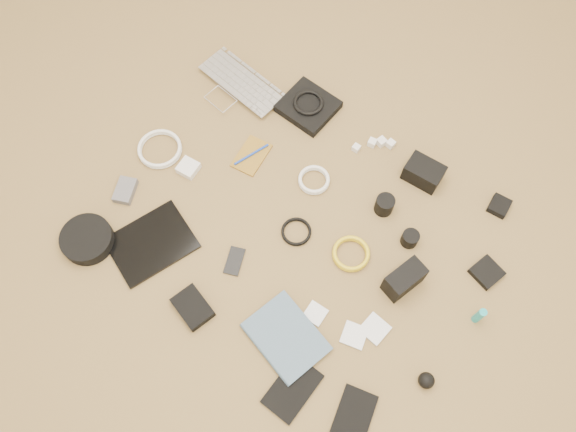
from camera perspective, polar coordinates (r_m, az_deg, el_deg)
The scene contains 33 objects.
laptop at distance 2.24m, azimuth -5.64°, elevation 12.54°, with size 0.35×0.25×0.03m, color silver.
headphone_pouch at distance 2.19m, azimuth 2.07°, elevation 11.06°, with size 0.19×0.18×0.03m, color black.
headphones at distance 2.17m, azimuth 2.09°, elevation 11.44°, with size 0.12×0.12×0.01m, color black.
charger_a at distance 2.12m, azimuth 8.54°, elevation 7.38°, with size 0.03×0.03×0.03m, color white.
charger_b at distance 2.13m, azimuth 10.38°, elevation 7.21°, with size 0.03×0.03×0.03m, color white.
charger_c at distance 2.13m, azimuth 9.47°, elevation 7.44°, with size 0.03×0.03×0.03m, color white.
charger_d at distance 2.10m, azimuth 6.94°, elevation 6.87°, with size 0.03×0.03×0.02m, color white.
dslr_camera at distance 2.07m, azimuth 13.61°, elevation 4.31°, with size 0.13×0.09×0.08m, color black.
lens_pouch at distance 2.11m, azimuth 20.67°, elevation 0.97°, with size 0.06×0.07×0.03m, color black.
notebook_olive at distance 2.09m, azimuth -3.73°, elevation 6.15°, with size 0.10×0.15×0.01m, color olive.
pen_blue at distance 2.08m, azimuth -3.74°, elevation 6.27°, with size 0.01×0.01×0.15m, color #1436AA.
cable_white_a at distance 2.03m, azimuth 2.64°, elevation 3.59°, with size 0.11×0.11×0.01m, color white.
lens_a at distance 1.98m, azimuth 9.77°, elevation 1.13°, with size 0.07×0.07×0.07m, color black.
lens_b at distance 1.95m, azimuth 12.28°, elevation -2.25°, with size 0.06×0.06×0.05m, color black.
card_reader at distance 2.00m, azimuth 19.54°, elevation -5.42°, with size 0.09×0.09×0.02m, color black.
power_brick at distance 2.08m, azimuth -10.10°, elevation 4.83°, with size 0.07×0.07×0.03m, color white.
cable_white_b at distance 2.14m, azimuth -12.85°, elevation 6.56°, with size 0.16×0.16×0.01m, color white.
cable_black at distance 1.94m, azimuth 0.85°, elevation -1.66°, with size 0.10×0.10×0.01m, color black.
cable_yellow at distance 1.92m, azimuth 6.39°, elevation -3.90°, with size 0.13×0.13×0.01m, color gold.
flash at distance 1.87m, azimuth 11.71°, elevation -6.32°, with size 0.07×0.13×0.10m, color black.
lens_cleaner at distance 1.91m, azimuth 18.85°, elevation -9.56°, with size 0.03×0.03×0.09m, color teal.
battery_charger at distance 2.08m, azimuth -16.20°, elevation 2.50°, with size 0.06×0.10×0.03m, color #58575C.
tablet at distance 1.98m, azimuth -13.68°, elevation -2.70°, with size 0.21×0.27×0.01m, color black.
phone at distance 1.91m, azimuth -5.46°, elevation -4.58°, with size 0.05×0.10×0.01m, color black.
filter_case_left at distance 1.85m, azimuth 2.80°, elevation -9.87°, with size 0.06×0.06×0.01m, color silver.
filter_case_mid at distance 1.85m, azimuth 6.73°, elevation -11.94°, with size 0.08×0.08×0.01m, color silver.
filter_case_right at distance 1.86m, azimuth 8.80°, elevation -11.26°, with size 0.08×0.08×0.01m, color silver.
air_blower at distance 1.84m, azimuth 13.88°, elevation -15.91°, with size 0.05×0.05×0.05m, color black.
headphone_case at distance 2.03m, azimuth -19.72°, elevation -2.25°, with size 0.18×0.18×0.05m, color black.
drive_case at distance 1.87m, azimuth -9.66°, elevation -9.14°, with size 0.13×0.09×0.03m, color black.
paperback at distance 1.81m, azimuth -2.52°, elevation -13.99°, with size 0.18×0.25×0.02m, color #465F77.
notebook_black_a at distance 1.80m, azimuth 0.46°, elevation -17.15°, with size 0.11×0.18×0.01m, color black.
notebook_black_b at distance 1.81m, azimuth 6.71°, elevation -19.49°, with size 0.10×0.16×0.01m, color black.
Camera 1 is at (0.42, -0.65, 1.79)m, focal length 35.00 mm.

